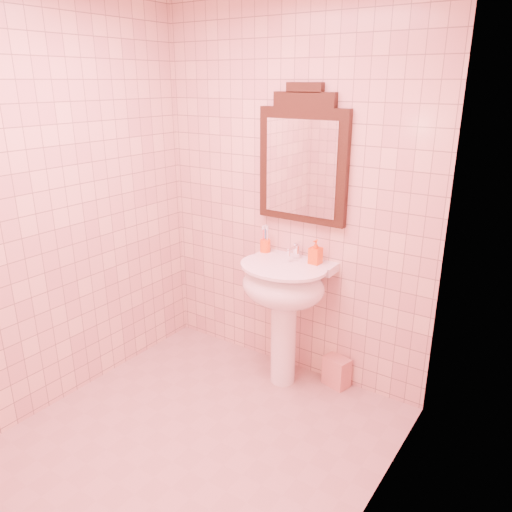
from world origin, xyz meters
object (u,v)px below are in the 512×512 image
Objects in this scene: toothbrush_cup at (265,246)px; soap_dispenser at (316,252)px; towel at (336,371)px; mirror at (303,160)px; pedestal_sink at (284,294)px.

toothbrush_cup is 1.02× the size of soap_dispenser.
toothbrush_cup is 0.99m from towel.
mirror is 1.44m from towel.
soap_dispenser is at bearing -2.11° from toothbrush_cup.
towel is at bearing 15.42° from soap_dispenser.
towel is at bearing 2.34° from toothbrush_cup.
pedestal_sink is 1.01× the size of mirror.
mirror is 5.38× the size of soap_dispenser.
towel is at bearing -5.60° from mirror.
pedestal_sink is at bearing -31.20° from toothbrush_cup.
soap_dispenser reaches higher than towel.
toothbrush_cup is 0.40m from soap_dispenser.
mirror reaches higher than soap_dispenser.
mirror is 5.26× the size of toothbrush_cup.
mirror is 0.65m from toothbrush_cup.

